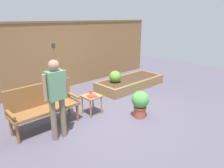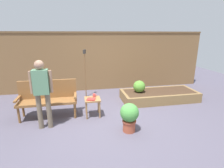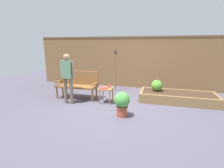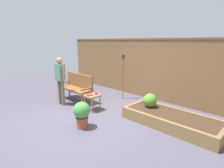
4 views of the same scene
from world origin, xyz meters
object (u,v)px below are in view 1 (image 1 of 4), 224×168
Objects in this scene: side_table at (92,99)px; book_on_table at (92,96)px; person_by_bench at (56,93)px; shrub_near_bench at (115,77)px; potted_boxwood at (140,102)px; garden_bench at (43,103)px; cup_on_table at (91,92)px; tiki_torch at (55,61)px.

side_table is 0.13m from book_on_table.
shrub_near_bench is at bearing 23.80° from person_by_bench.
book_on_table is 0.13× the size of person_by_bench.
potted_boxwood is 1.75× the size of shrub_near_bench.
garden_bench reaches higher than book_on_table.
cup_on_table is 0.17× the size of potted_boxwood.
garden_bench reaches higher than potted_boxwood.
tiki_torch is at bearing 107.44° from book_on_table.
shrub_near_bench is at bearing 11.56° from garden_bench.
side_table is 1.29× the size of shrub_near_bench.
cup_on_table is 0.07× the size of person_by_bench.
garden_bench is 0.74m from person_by_bench.
cup_on_table is at bearing 60.59° from side_table.
book_on_table is (1.08, -0.30, -0.05)m from garden_bench.
book_on_table is at bearing -118.47° from side_table.
person_by_bench is at bearing -156.75° from cup_on_table.
book_on_table is 1.14m from potted_boxwood.
person_by_bench reaches higher than garden_bench.
potted_boxwood is at bearing -51.79° from side_table.
potted_boxwood is at bearing -15.64° from person_by_bench.
tiki_torch reaches higher than potted_boxwood.
garden_bench is at bearing 174.04° from cup_on_table.
book_on_table is 1.21m from person_by_bench.
garden_bench is 2.17m from potted_boxwood.
shrub_near_bench reaches higher than side_table.
garden_bench is at bearing 179.73° from book_on_table.
shrub_near_bench is (1.58, 0.84, -0.01)m from book_on_table.
cup_on_table is 1.53m from tiki_torch.
cup_on_table reaches higher than side_table.
person_by_bench is at bearing -147.77° from book_on_table.
shrub_near_bench is at bearing -24.27° from tiki_torch.
shrub_near_bench is 1.90m from tiki_torch.
book_on_table is 0.31× the size of potted_boxwood.
shrub_near_bench is 0.23× the size of tiki_torch.
shrub_near_bench is at bearing 26.61° from side_table.
cup_on_table is (1.18, -0.12, -0.02)m from garden_bench.
shrub_near_bench is (1.54, 0.77, 0.09)m from side_table.
cup_on_table is 0.21m from book_on_table.
tiki_torch is (1.02, 1.28, 0.56)m from garden_bench.
book_on_table is at bearing 132.15° from potted_boxwood.
side_table is at bearing 19.72° from person_by_bench.
side_table is 1.30m from person_by_bench.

